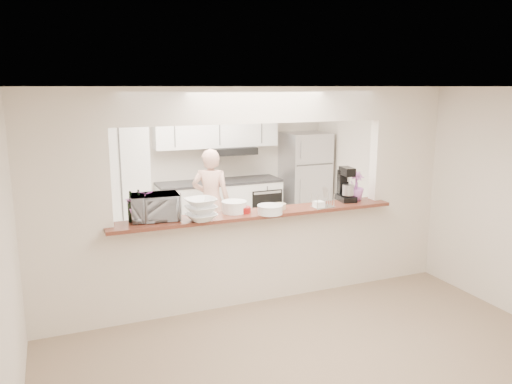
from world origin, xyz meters
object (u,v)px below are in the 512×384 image
refrigerator (305,180)px  person (211,201)px  stand_mixer (346,186)px  toaster_oven (155,207)px

refrigerator → person: refrigerator is taller
refrigerator → person: bearing=-159.7°
refrigerator → stand_mixer: refrigerator is taller
toaster_oven → refrigerator: bearing=43.3°
stand_mixer → toaster_oven: bearing=-179.7°
person → refrigerator: bearing=-133.1°
refrigerator → toaster_oven: refrigerator is taller
toaster_oven → stand_mixer: bearing=4.5°
toaster_oven → person: person is taller
refrigerator → toaster_oven: bearing=-140.9°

